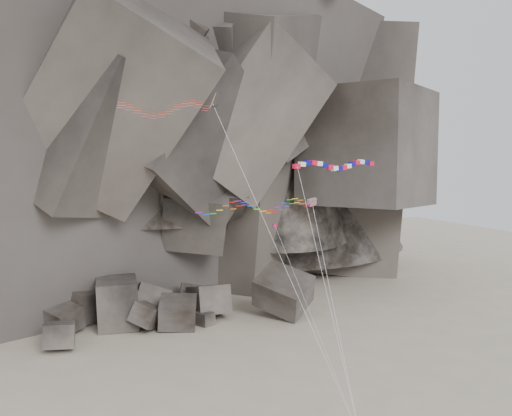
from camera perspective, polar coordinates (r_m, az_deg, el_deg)
name	(u,v)px	position (r m, az deg, el deg)	size (l,w,h in m)	color
ground	(266,414)	(61.12, 0.98, -19.94)	(260.00, 260.00, 0.00)	#A69986
headland	(118,75)	(122.98, -13.61, 12.83)	(110.00, 70.00, 84.00)	#554C45
boulder_field	(158,309)	(89.69, -9.82, -9.90)	(62.00, 21.20, 9.33)	#47423F
delta_kite	(163,108)	(51.64, -9.32, 9.86)	(18.56, 11.67, 30.23)	red
banner_kite	(336,166)	(60.04, 7.99, 4.19)	(11.29, 12.98, 23.94)	red
parafoil_kite	(253,206)	(55.02, -0.29, 0.18)	(13.80, 11.57, 20.12)	#CD950B
pennant_kite	(289,262)	(59.32, 3.36, -5.44)	(1.00, 15.54, 17.03)	red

